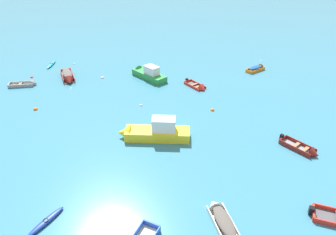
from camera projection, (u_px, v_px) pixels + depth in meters
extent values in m
cube|color=#4C4C51|center=(195.00, 86.00, 39.10)|extent=(2.46, 2.87, 0.08)
cube|color=red|center=(198.00, 84.00, 39.33)|extent=(1.72, 2.39, 0.32)
cube|color=red|center=(191.00, 86.00, 38.75)|extent=(1.72, 2.39, 0.32)
cube|color=red|center=(187.00, 81.00, 40.04)|extent=(0.98, 0.74, 0.32)
cone|color=red|center=(203.00, 89.00, 37.99)|extent=(1.27, 1.17, 1.09)
cube|color=#937047|center=(194.00, 84.00, 39.11)|extent=(1.00, 0.83, 0.03)
cube|color=#937047|center=(198.00, 87.00, 38.53)|extent=(1.00, 0.83, 0.03)
cube|color=black|center=(187.00, 80.00, 40.07)|extent=(0.39, 0.39, 0.44)
cube|color=gray|center=(297.00, 148.00, 27.85)|extent=(2.63, 2.86, 0.11)
cube|color=maroon|center=(301.00, 144.00, 28.09)|extent=(1.96, 2.33, 0.42)
cube|color=maroon|center=(294.00, 149.00, 27.46)|extent=(1.96, 2.33, 0.42)
cube|color=maroon|center=(283.00, 139.00, 28.75)|extent=(0.91, 0.79, 0.42)
cone|color=maroon|center=(314.00, 154.00, 26.75)|extent=(1.26, 1.21, 1.07)
cube|color=#937047|center=(296.00, 145.00, 27.83)|extent=(0.96, 0.88, 0.03)
cube|color=#937047|center=(305.00, 149.00, 27.26)|extent=(0.96, 0.88, 0.03)
cube|color=black|center=(282.00, 137.00, 28.75)|extent=(0.40, 0.40, 0.59)
ellipsoid|color=teal|center=(51.00, 64.00, 45.23)|extent=(0.68, 3.20, 0.29)
torus|color=black|center=(51.00, 64.00, 45.16)|extent=(0.41, 0.41, 0.06)
cube|color=blue|center=(152.00, 225.00, 20.25)|extent=(1.11, 0.63, 0.50)
ellipsoid|color=navy|center=(46.00, 222.00, 20.65)|extent=(1.99, 2.80, 0.27)
torus|color=black|center=(45.00, 220.00, 20.59)|extent=(0.50, 0.50, 0.06)
cube|color=beige|center=(22.00, 85.00, 39.21)|extent=(2.93, 1.36, 0.10)
cube|color=gray|center=(23.00, 83.00, 39.57)|extent=(2.93, 0.48, 0.40)
cube|color=gray|center=(21.00, 86.00, 38.68)|extent=(2.93, 0.48, 0.40)
cube|color=gray|center=(9.00, 85.00, 38.93)|extent=(0.25, 1.03, 0.40)
cone|color=gray|center=(34.00, 83.00, 39.32)|extent=(0.81, 1.08, 1.00)
cube|color=#937047|center=(20.00, 84.00, 39.07)|extent=(0.43, 0.97, 0.03)
cube|color=#99754C|center=(255.00, 70.00, 43.50)|extent=(2.73, 2.35, 0.10)
cube|color=orange|center=(252.00, 68.00, 43.79)|extent=(2.30, 1.68, 0.40)
cube|color=orange|center=(258.00, 70.00, 43.07)|extent=(2.30, 1.68, 0.40)
cube|color=orange|center=(249.00, 72.00, 42.71)|extent=(0.68, 0.88, 0.40)
cone|color=orange|center=(262.00, 67.00, 44.17)|extent=(1.10, 1.18, 0.99)
cube|color=#937047|center=(255.00, 69.00, 43.31)|extent=(0.78, 0.92, 0.03)
ellipsoid|color=#19478C|center=(256.00, 67.00, 43.28)|extent=(2.52, 2.18, 0.29)
cube|color=yellow|center=(157.00, 134.00, 29.05)|extent=(6.02, 2.15, 0.89)
cone|color=yellow|center=(124.00, 133.00, 29.15)|extent=(1.27, 1.57, 1.50)
cube|color=white|center=(164.00, 124.00, 28.49)|extent=(2.21, 1.41, 1.24)
cube|color=black|center=(153.00, 122.00, 28.40)|extent=(0.25, 1.22, 0.55)
cube|color=beige|center=(224.00, 226.00, 20.46)|extent=(1.77, 3.32, 0.09)
cube|color=white|center=(216.00, 226.00, 20.27)|extent=(0.85, 3.22, 0.36)
cube|color=white|center=(232.00, 223.00, 20.51)|extent=(0.85, 3.22, 0.36)
cone|color=white|center=(214.00, 205.00, 21.81)|extent=(1.22, 0.99, 1.08)
cube|color=#937047|center=(225.00, 226.00, 20.21)|extent=(1.06, 0.57, 0.03)
ellipsoid|color=#59514C|center=(224.00, 221.00, 20.24)|extent=(1.66, 3.04, 0.34)
cube|color=red|center=(313.00, 212.00, 21.25)|extent=(0.60, 1.33, 0.39)
cube|color=black|center=(311.00, 210.00, 21.22)|extent=(0.43, 0.45, 0.54)
cube|color=beige|center=(68.00, 77.00, 41.37)|extent=(2.53, 3.99, 0.13)
cube|color=maroon|center=(73.00, 75.00, 41.49)|extent=(1.51, 3.72, 0.53)
cube|color=maroon|center=(62.00, 77.00, 41.06)|extent=(1.51, 3.72, 0.53)
cube|color=maroon|center=(66.00, 71.00, 42.85)|extent=(1.26, 0.59, 0.53)
cone|color=maroon|center=(69.00, 82.00, 39.61)|extent=(1.51, 1.30, 1.27)
cube|color=#937047|center=(67.00, 75.00, 41.38)|extent=(1.25, 0.81, 0.03)
ellipsoid|color=#59514C|center=(67.00, 73.00, 41.06)|extent=(2.35, 3.66, 0.41)
cube|color=#288C3D|center=(149.00, 76.00, 41.06)|extent=(4.72, 4.92, 0.77)
cone|color=#288C3D|center=(136.00, 70.00, 42.71)|extent=(1.73, 1.71, 1.41)
cube|color=white|center=(152.00, 70.00, 40.27)|extent=(2.14, 2.18, 1.06)
cube|color=black|center=(147.00, 67.00, 40.68)|extent=(0.94, 0.88, 0.47)
sphere|color=silver|center=(102.00, 78.00, 41.30)|extent=(0.47, 0.47, 0.47)
sphere|color=silver|center=(261.00, 62.00, 46.61)|extent=(0.29, 0.29, 0.29)
sphere|color=silver|center=(74.00, 64.00, 45.72)|extent=(0.30, 0.30, 0.30)
sphere|color=silver|center=(141.00, 106.00, 34.75)|extent=(0.35, 0.35, 0.35)
sphere|color=orange|center=(36.00, 110.00, 33.96)|extent=(0.47, 0.47, 0.47)
sphere|color=orange|center=(212.00, 110.00, 33.81)|extent=(0.44, 0.44, 0.44)
sphere|color=red|center=(32.00, 78.00, 41.46)|extent=(0.38, 0.38, 0.38)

